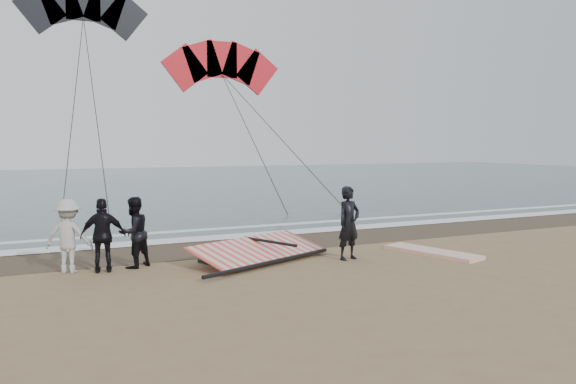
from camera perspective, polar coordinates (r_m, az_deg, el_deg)
name	(u,v)px	position (r m, az deg, el deg)	size (l,w,h in m)	color
ground	(373,273)	(12.76, 8.60, -8.10)	(120.00, 120.00, 0.00)	#8C704C
sea	(126,183)	(43.96, -16.11, 0.93)	(120.00, 54.00, 0.02)	#233838
wet_sand	(287,241)	(16.61, -0.11, -5.01)	(120.00, 2.80, 0.01)	#4C3D2B
foam_near	(268,234)	(17.86, -2.03, -4.25)	(120.00, 0.90, 0.01)	white
foam_far	(249,227)	(19.42, -4.01, -3.53)	(120.00, 0.45, 0.01)	white
man_main	(349,223)	(13.96, 6.20, -3.15)	(0.66, 0.44, 1.82)	black
board_white	(432,252)	(15.15, 14.43, -5.94)	(0.73, 2.61, 0.10)	white
board_cream	(267,252)	(14.77, -2.17, -6.10)	(0.57, 2.14, 0.09)	silver
trio_cluster	(99,235)	(13.34, -18.66, -4.12)	(2.52, 1.10, 1.66)	black
sail_rig	(254,252)	(13.98, -3.49, -6.11)	(3.81, 2.95, 0.49)	black
kite_red	(222,70)	(32.33, -6.71, 12.21)	(7.63, 5.29, 12.38)	red
kite_dark	(83,13)	(33.55, -20.09, 16.71)	(7.73, 5.52, 14.50)	black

